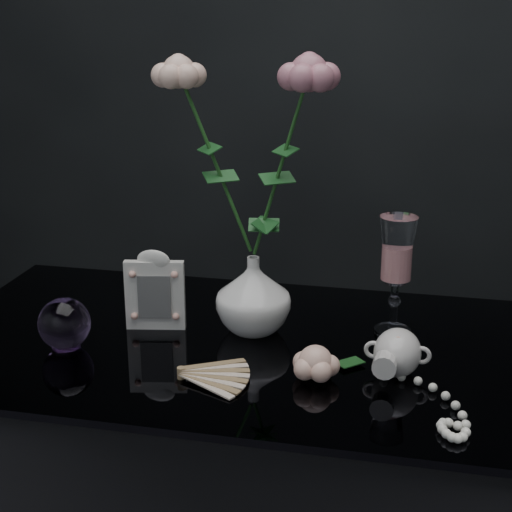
% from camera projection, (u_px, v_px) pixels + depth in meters
% --- Properties ---
extents(vase, '(0.15, 0.15, 0.13)m').
position_uv_depth(vase, '(253.00, 295.00, 1.33)').
color(vase, white).
rests_on(vase, table).
extents(wine_glass, '(0.08, 0.08, 0.21)m').
position_uv_depth(wine_glass, '(396.00, 276.00, 1.31)').
color(wine_glass, white).
rests_on(wine_glass, table).
extents(picture_frame, '(0.12, 0.10, 0.14)m').
position_uv_depth(picture_frame, '(155.00, 290.00, 1.34)').
color(picture_frame, silver).
rests_on(picture_frame, table).
extents(paperweight, '(0.11, 0.11, 0.09)m').
position_uv_depth(paperweight, '(64.00, 323.00, 1.27)').
color(paperweight, '#A475BF').
rests_on(paperweight, table).
extents(paper_fan, '(0.21, 0.17, 0.02)m').
position_uv_depth(paper_fan, '(181.00, 372.00, 1.18)').
color(paper_fan, '#FCF6CA').
rests_on(paper_fan, table).
extents(loose_rose, '(0.15, 0.18, 0.05)m').
position_uv_depth(loose_rose, '(315.00, 363.00, 1.17)').
color(loose_rose, '#FFBBA4').
rests_on(loose_rose, table).
extents(pearl_jar, '(0.26, 0.27, 0.07)m').
position_uv_depth(pearl_jar, '(398.00, 350.00, 1.19)').
color(pearl_jar, silver).
rests_on(pearl_jar, table).
extents(roses, '(0.28, 0.10, 0.38)m').
position_uv_depth(roses, '(248.00, 145.00, 1.25)').
color(roses, '#FFC3AC').
rests_on(roses, vase).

